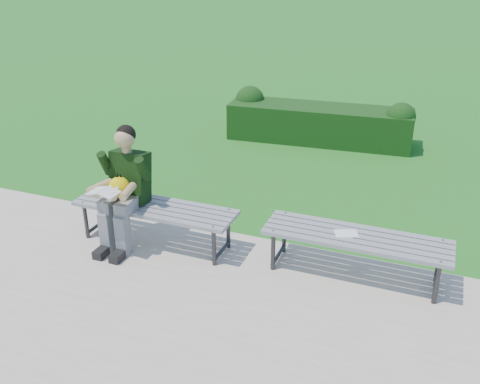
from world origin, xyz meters
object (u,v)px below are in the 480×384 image
bench_right (356,241)px  paper_sheet (346,234)px  hedge (318,122)px  bench_left (155,210)px  seated_boy (124,184)px

bench_right → paper_sheet: (-0.10, 0.00, 0.06)m
hedge → paper_sheet: (1.24, -3.92, 0.13)m
bench_right → paper_sheet: 0.12m
hedge → paper_sheet: 4.12m
hedge → paper_sheet: size_ratio=11.73×
hedge → bench_right: size_ratio=1.72×
bench_left → paper_sheet: (2.05, 0.14, 0.06)m
bench_right → paper_sheet: size_ratio=6.82×
seated_boy → bench_left: bearing=17.2°
bench_left → seated_boy: (-0.30, -0.09, 0.30)m
hedge → bench_right: hedge is taller
bench_right → seated_boy: (-2.45, -0.23, 0.30)m
paper_sheet → seated_boy: bearing=-174.3°
hedge → seated_boy: seated_boy is taller
seated_boy → hedge: bearing=75.1°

